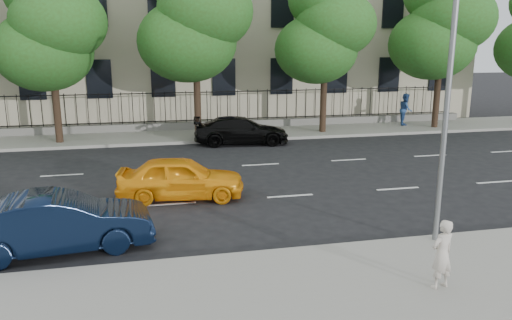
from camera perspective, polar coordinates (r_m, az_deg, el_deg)
The scene contains 15 objects.
ground at distance 14.78m, azimuth 6.62°, elevation -6.98°, with size 120.00×120.00×0.00m, color black.
near_sidewalk at distance 11.37m, azimuth 13.32°, elevation -13.42°, with size 60.00×4.00×0.15m, color gray.
far_sidewalk at distance 27.92m, azimuth -2.68°, elevation 3.02°, with size 60.00×4.00×0.15m, color gray.
lane_markings at distance 19.11m, azimuth 2.02°, elevation -2.12°, with size 49.60×4.62×0.01m, color silver, non-canonical shape.
iron_fence at distance 29.48m, azimuth -3.26°, elevation 4.70°, with size 30.00×0.50×2.20m.
street_light at distance 13.35m, azimuth 20.27°, elevation 12.68°, with size 0.25×3.32×8.05m.
tree_b at distance 26.80m, azimuth -22.44°, elevation 14.00°, with size 5.53×5.12×8.97m.
tree_c at distance 26.59m, azimuth -6.94°, elevation 16.13°, with size 5.89×5.50×9.80m.
tree_d at distance 28.14m, azimuth 7.92°, elevation 14.78°, with size 5.34×4.94×8.84m.
tree_e at distance 31.25m, azimuth 20.50°, elevation 14.61°, with size 5.71×5.31×9.46m.
yellow_taxi at distance 16.76m, azimuth -8.58°, elevation -2.02°, with size 1.67×4.16×1.42m, color #FFA011.
navy_sedan at distance 13.40m, azimuth -21.55°, elevation -6.69°, with size 1.58×4.52×1.49m, color black.
black_sedan at distance 25.40m, azimuth -1.70°, elevation 3.40°, with size 1.95×4.79×1.39m, color black.
woman_near at distance 11.07m, azimuth 20.49°, elevation -10.04°, with size 0.54×0.35×1.48m, color beige.
pedestrian_far at distance 31.55m, azimuth 16.72°, elevation 5.57°, with size 0.93×0.72×1.91m, color #2A4B87.
Camera 1 is at (-4.60, -13.07, 5.15)m, focal length 35.00 mm.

